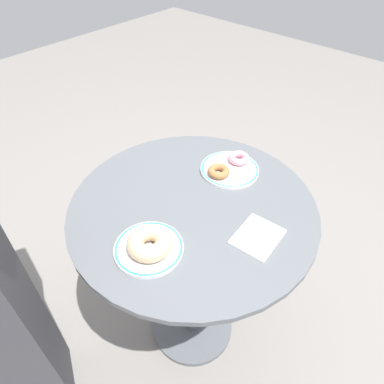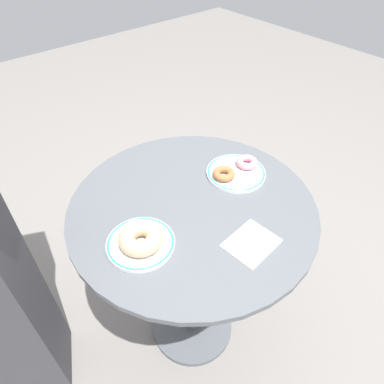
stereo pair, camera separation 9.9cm
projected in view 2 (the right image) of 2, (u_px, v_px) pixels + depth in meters
The scene contains 8 objects.
ground_plane at pixel (192, 328), 1.52m from camera, with size 7.00×7.00×0.02m, color gray.
cafe_table at pixel (192, 249), 1.15m from camera, with size 0.72×0.72×0.75m.
plate_left at pixel (141, 243), 0.90m from camera, with size 0.18×0.18×0.01m.
plate_right at pixel (236, 173), 1.11m from camera, with size 0.19×0.19×0.01m.
donut_glazed at pixel (141, 238), 0.87m from camera, with size 0.11×0.11×0.04m, color #E0B789.
donut_pink_frosted at pixel (247, 162), 1.12m from camera, with size 0.07×0.07×0.02m, color pink.
donut_cinnamon at pixel (224, 174), 1.08m from camera, with size 0.07×0.07×0.02m, color #A36B3D.
paper_napkin at pixel (251, 243), 0.90m from camera, with size 0.13×0.11×0.01m, color white.
Camera 2 is at (-0.47, -0.55, 1.46)m, focal length 32.49 mm.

